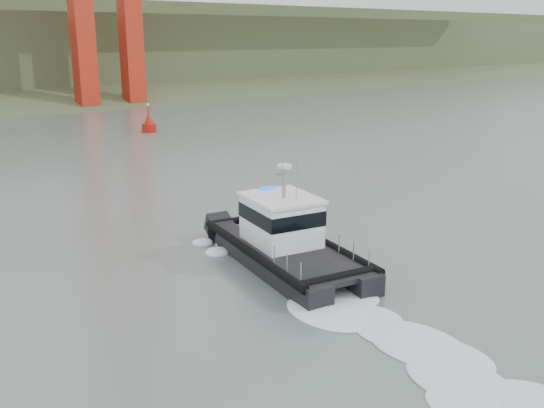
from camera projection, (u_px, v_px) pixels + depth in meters
The scene contains 3 objects.
ground at pixel (339, 286), 28.00m from camera, with size 400.00×400.00×0.00m, color #51605A.
patrol_boat at pixel (284, 239), 30.45m from camera, with size 5.82×11.46×5.31m.
nav_buoy at pixel (149, 124), 72.25m from camera, with size 1.73×1.73×3.60m.
Camera 1 is at (-18.44, -18.52, 11.20)m, focal length 40.00 mm.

